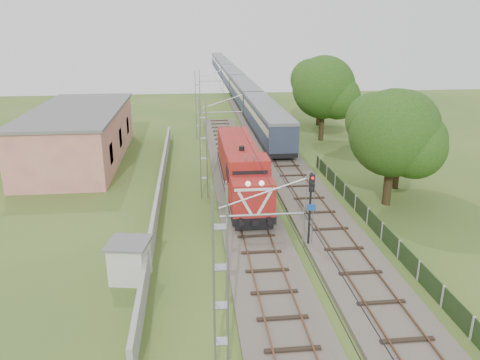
{
  "coord_description": "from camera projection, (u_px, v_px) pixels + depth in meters",
  "views": [
    {
      "loc": [
        -3.88,
        -23.01,
        13.2
      ],
      "look_at": [
        -0.42,
        9.46,
        2.2
      ],
      "focal_mm": 35.0,
      "sensor_mm": 36.0,
      "label": 1
    }
  ],
  "objects": [
    {
      "name": "fence",
      "position": [
        382.0,
        232.0,
        29.72
      ],
      "size": [
        0.12,
        32.0,
        1.2
      ],
      "color": "black",
      "rests_on": "ground"
    },
    {
      "name": "track_side",
      "position": [
        284.0,
        163.0,
        45.57
      ],
      "size": [
        4.2,
        80.0,
        0.45
      ],
      "color": "#6B6054",
      "rests_on": "ground"
    },
    {
      "name": "track_main",
      "position": [
        250.0,
        218.0,
        32.82
      ],
      "size": [
        4.2,
        70.0,
        0.45
      ],
      "color": "#6B6054",
      "rests_on": "ground"
    },
    {
      "name": "locomotive",
      "position": [
        241.0,
        168.0,
        37.49
      ],
      "size": [
        2.89,
        16.52,
        4.2
      ],
      "color": "black",
      "rests_on": "ground"
    },
    {
      "name": "station_building",
      "position": [
        79.0,
        135.0,
        46.56
      ],
      "size": [
        8.4,
        20.4,
        5.22
      ],
      "color": "tan",
      "rests_on": "ground"
    },
    {
      "name": "relay_hut",
      "position": [
        130.0,
        260.0,
        25.04
      ],
      "size": [
        2.5,
        2.5,
        2.22
      ],
      "color": "beige",
      "rests_on": "ground"
    },
    {
      "name": "tree_b",
      "position": [
        403.0,
        128.0,
        37.66
      ],
      "size": [
        6.36,
        6.06,
        8.24
      ],
      "color": "#3C2E18",
      "rests_on": "ground"
    },
    {
      "name": "boundary_wall",
      "position": [
        160.0,
        190.0,
        36.7
      ],
      "size": [
        0.25,
        40.0,
        1.5
      ],
      "primitive_type": "cube",
      "color": "#9E9E99",
      "rests_on": "ground"
    },
    {
      "name": "tree_d",
      "position": [
        320.0,
        88.0,
        61.87
      ],
      "size": [
        6.23,
        5.93,
        8.07
      ],
      "color": "#3C2E18",
      "rests_on": "ground"
    },
    {
      "name": "ground",
      "position": [
        265.0,
        270.0,
        26.29
      ],
      "size": [
        140.0,
        140.0,
        0.0
      ],
      "primitive_type": "plane",
      "color": "#375821",
      "rests_on": "ground"
    },
    {
      "name": "coach_rake",
      "position": [
        232.0,
        77.0,
        97.54
      ],
      "size": [
        2.99,
        111.59,
        3.45
      ],
      "color": "black",
      "rests_on": "ground"
    },
    {
      "name": "signal_post",
      "position": [
        311.0,
        198.0,
        27.77
      ],
      "size": [
        0.53,
        0.42,
        4.86
      ],
      "color": "black",
      "rests_on": "ground"
    },
    {
      "name": "tree_a",
      "position": [
        394.0,
        134.0,
        34.14
      ],
      "size": [
        6.78,
        6.46,
        8.79
      ],
      "color": "#3C2E18",
      "rests_on": "ground"
    },
    {
      "name": "catenary",
      "position": [
        204.0,
        148.0,
        36.0
      ],
      "size": [
        3.31,
        70.0,
        8.0
      ],
      "color": "gray",
      "rests_on": "ground"
    },
    {
      "name": "tree_c",
      "position": [
        324.0,
        88.0,
        53.47
      ],
      "size": [
        7.54,
        7.18,
        9.78
      ],
      "color": "#3C2E18",
      "rests_on": "ground"
    }
  ]
}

